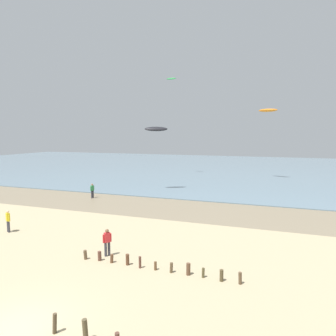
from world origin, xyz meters
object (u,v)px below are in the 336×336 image
(kite_aloft_0, at_px, (171,79))
(kite_aloft_2, at_px, (156,129))
(person_nearest_camera, at_px, (107,241))
(person_mid_beach, at_px, (8,220))
(kite_aloft_4, at_px, (268,110))
(person_by_waterline, at_px, (92,190))

(kite_aloft_0, height_order, kite_aloft_2, kite_aloft_0)
(person_nearest_camera, bearing_deg, person_mid_beach, 171.08)
(person_nearest_camera, relative_size, person_mid_beach, 1.00)
(kite_aloft_4, bearing_deg, person_by_waterline, 68.79)
(kite_aloft_2, bearing_deg, person_by_waterline, 25.66)
(person_mid_beach, relative_size, person_by_waterline, 1.00)
(person_nearest_camera, bearing_deg, kite_aloft_0, 103.05)
(person_mid_beach, height_order, kite_aloft_0, kite_aloft_0)
(person_mid_beach, height_order, person_by_waterline, same)
(person_by_waterline, distance_m, kite_aloft_4, 30.60)
(kite_aloft_2, height_order, kite_aloft_4, kite_aloft_4)
(person_by_waterline, relative_size, kite_aloft_2, 0.57)
(kite_aloft_0, bearing_deg, person_mid_beach, 91.51)
(person_nearest_camera, xyz_separation_m, kite_aloft_0, (-8.46, 36.52, 16.22))
(person_mid_beach, xyz_separation_m, person_by_waterline, (-1.04, 12.96, 0.00))
(person_mid_beach, bearing_deg, kite_aloft_2, 77.64)
(person_mid_beach, xyz_separation_m, kite_aloft_0, (1.11, 35.01, 16.22))
(person_by_waterline, xyz_separation_m, kite_aloft_2, (5.37, 6.78, 7.20))
(person_nearest_camera, distance_m, person_by_waterline, 17.94)
(kite_aloft_2, bearing_deg, person_mid_beach, 51.67)
(person_nearest_camera, bearing_deg, kite_aloft_4, 77.70)
(person_by_waterline, relative_size, kite_aloft_0, 0.94)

